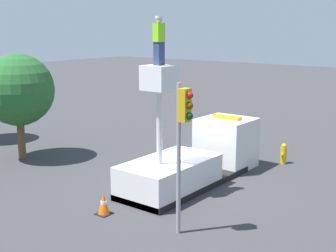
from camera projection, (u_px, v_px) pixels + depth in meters
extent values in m
plane|color=#38383A|center=(186.00, 185.00, 19.31)|extent=(120.00, 120.00, 0.00)
cube|color=black|center=(186.00, 182.00, 19.29)|extent=(6.37, 2.36, 0.24)
cube|color=silver|center=(169.00, 176.00, 18.33)|extent=(4.18, 2.30, 1.30)
cube|color=silver|center=(226.00, 143.00, 21.53)|extent=(2.19, 2.30, 2.28)
cube|color=black|center=(238.00, 129.00, 22.29)|extent=(0.03, 1.95, 0.91)
cube|color=orange|center=(227.00, 117.00, 21.28)|extent=(0.36, 1.38, 0.14)
cylinder|color=silver|center=(159.00, 126.00, 17.41)|extent=(0.22, 0.22, 2.92)
cube|color=silver|center=(159.00, 78.00, 17.03)|extent=(1.04, 1.04, 0.90)
cube|color=navy|center=(159.00, 54.00, 16.85)|extent=(0.34, 0.26, 0.84)
cube|color=#8CEA1E|center=(159.00, 32.00, 16.69)|extent=(0.40, 0.26, 0.66)
sphere|color=beige|center=(159.00, 20.00, 16.60)|extent=(0.23, 0.23, 0.23)
cylinder|color=white|center=(159.00, 17.00, 16.58)|extent=(0.26, 0.26, 0.09)
cylinder|color=gray|center=(179.00, 160.00, 14.32)|extent=(0.14, 0.14, 4.78)
cube|color=#B79314|center=(185.00, 105.00, 13.83)|extent=(0.34, 0.28, 1.00)
sphere|color=red|center=(190.00, 95.00, 13.66)|extent=(0.22, 0.22, 0.22)
sphere|color=#503C07|center=(190.00, 106.00, 13.72)|extent=(0.22, 0.22, 0.22)
sphere|color=#083710|center=(189.00, 116.00, 13.79)|extent=(0.22, 0.22, 0.22)
cylinder|color=gold|center=(284.00, 156.00, 22.22)|extent=(0.29, 0.29, 0.78)
sphere|color=gold|center=(284.00, 146.00, 22.12)|extent=(0.25, 0.25, 0.25)
cylinder|color=gold|center=(282.00, 155.00, 22.04)|extent=(0.12, 0.12, 0.12)
cylinder|color=gold|center=(285.00, 153.00, 22.36)|extent=(0.12, 0.12, 0.12)
cube|color=black|center=(104.00, 214.00, 16.29)|extent=(0.50, 0.50, 0.03)
cone|color=orange|center=(104.00, 204.00, 16.21)|extent=(0.42, 0.42, 0.78)
cylinder|color=white|center=(104.00, 202.00, 16.20)|extent=(0.22, 0.22, 0.11)
cylinder|color=brown|center=(21.00, 137.00, 22.84)|extent=(0.36, 0.36, 2.22)
sphere|color=#235B28|center=(18.00, 90.00, 22.35)|extent=(3.46, 3.46, 3.46)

